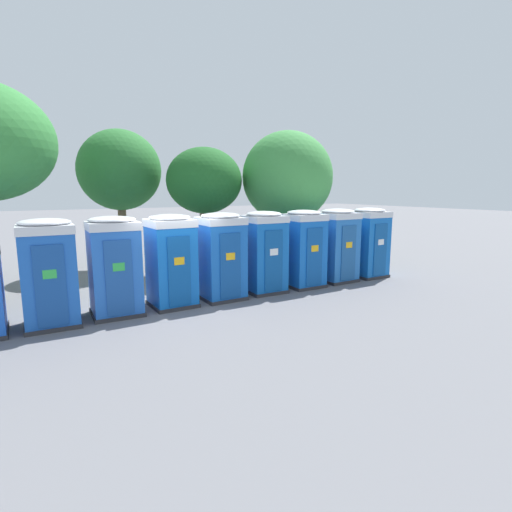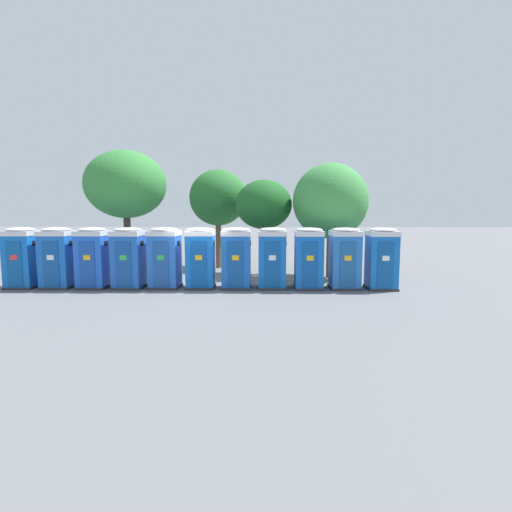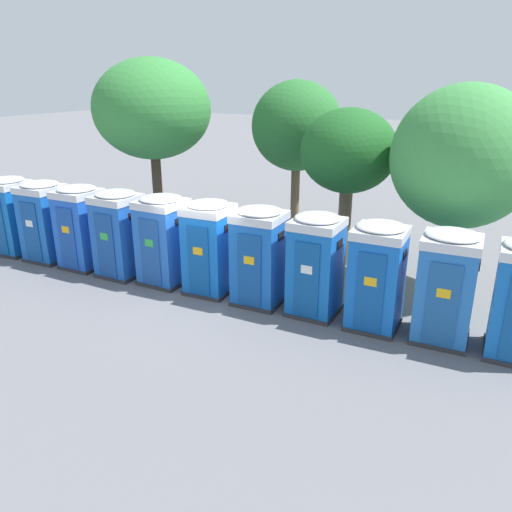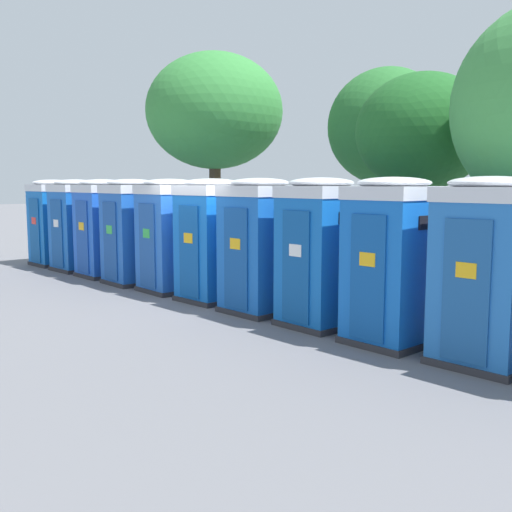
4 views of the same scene
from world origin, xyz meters
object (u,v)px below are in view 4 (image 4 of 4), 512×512
(portapotty_0, at_px, (53,222))
(portapotty_3, at_px, (132,231))
(portapotty_6, at_px, (259,245))
(portapotty_7, at_px, (320,252))
(portapotty_2, at_px, (103,228))
(street_tree_3, at_px, (214,112))
(portapotty_8, at_px, (392,261))
(street_tree_2, at_px, (423,134))
(street_tree_1, at_px, (387,128))
(portapotty_5, at_px, (211,240))
(portapotty_1, at_px, (76,225))
(portapotty_9, at_px, (488,271))
(portapotty_4, at_px, (170,235))

(portapotty_0, relative_size, portapotty_3, 1.00)
(portapotty_6, xyz_separation_m, portapotty_7, (1.49, 0.05, 0.00))
(portapotty_2, height_order, street_tree_3, street_tree_3)
(portapotty_0, distance_m, portapotty_8, 11.96)
(portapotty_3, relative_size, street_tree_2, 0.54)
(portapotty_2, distance_m, street_tree_1, 7.98)
(portapotty_5, bearing_deg, street_tree_2, 54.70)
(portapotty_1, height_order, street_tree_2, street_tree_2)
(portapotty_3, relative_size, portapotty_5, 1.00)
(portapotty_7, relative_size, portapotty_9, 1.00)
(portapotty_0, height_order, portapotty_1, same)
(portapotty_2, bearing_deg, portapotty_7, 1.15)
(portapotty_4, bearing_deg, portapotty_7, 0.80)
(street_tree_2, bearing_deg, street_tree_1, 138.42)
(portapotty_1, distance_m, portapotty_4, 4.49)
(portapotty_3, xyz_separation_m, portapotty_8, (7.48, 0.11, 0.00))
(portapotty_0, xyz_separation_m, portapotty_3, (4.49, 0.04, -0.00))
(portapotty_3, xyz_separation_m, portapotty_4, (1.49, 0.10, -0.00))
(portapotty_2, bearing_deg, portapotty_3, -0.38)
(street_tree_3, bearing_deg, street_tree_2, 1.75)
(portapotty_5, distance_m, portapotty_6, 1.50)
(portapotty_2, relative_size, portapotty_6, 1.00)
(portapotty_0, height_order, street_tree_3, street_tree_3)
(street_tree_3, bearing_deg, street_tree_1, 30.14)
(portapotty_3, height_order, portapotty_5, same)
(street_tree_2, bearing_deg, portapotty_1, -156.12)
(portapotty_7, bearing_deg, portapotty_0, -178.92)
(portapotty_9, bearing_deg, portapotty_8, -177.83)
(street_tree_3, bearing_deg, portapotty_7, -25.13)
(portapotty_7, distance_m, portapotty_9, 2.99)
(portapotty_0, height_order, portapotty_8, same)
(portapotty_6, bearing_deg, street_tree_3, 149.06)
(portapotty_2, relative_size, portapotty_8, 1.00)
(portapotty_5, bearing_deg, portapotty_0, -178.74)
(portapotty_2, distance_m, portapotty_7, 7.48)
(street_tree_2, distance_m, street_tree_3, 6.93)
(portapotty_2, distance_m, street_tree_2, 8.30)
(portapotty_1, relative_size, street_tree_3, 0.41)
(portapotty_2, bearing_deg, portapotty_0, -179.09)
(portapotty_1, xyz_separation_m, street_tree_3, (1.71, 3.58, 3.21))
(portapotty_2, distance_m, portapotty_4, 2.99)
(portapotty_5, relative_size, portapotty_7, 1.00)
(portapotty_7, distance_m, portapotty_8, 1.50)
(street_tree_1, bearing_deg, portapotty_7, -63.22)
(portapotty_6, distance_m, portapotty_7, 1.50)
(street_tree_1, bearing_deg, street_tree_2, -41.58)
(street_tree_3, bearing_deg, portapotty_1, -115.55)
(portapotty_2, relative_size, street_tree_2, 0.54)
(street_tree_1, height_order, street_tree_3, street_tree_3)
(portapotty_4, xyz_separation_m, portapotty_8, (5.98, 0.01, 0.00))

